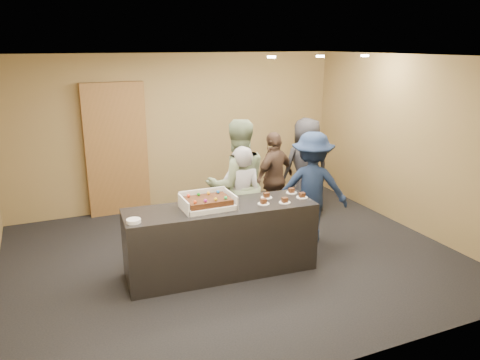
{
  "coord_description": "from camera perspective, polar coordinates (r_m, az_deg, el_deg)",
  "views": [
    {
      "loc": [
        -2.29,
        -5.5,
        2.86
      ],
      "look_at": [
        0.1,
        0.0,
        1.1
      ],
      "focal_mm": 35.0,
      "sensor_mm": 36.0,
      "label": 1
    }
  ],
  "objects": [
    {
      "name": "slice_a",
      "position": [
        5.92,
        2.88,
        -2.73
      ],
      "size": [
        0.15,
        0.15,
        0.07
      ],
      "color": "white",
      "rests_on": "serving_counter"
    },
    {
      "name": "person_sage_man",
      "position": [
        6.58,
        -0.3,
        -0.63
      ],
      "size": [
        0.96,
        0.78,
        1.87
      ],
      "primitive_type": "imported",
      "rotation": [
        0.0,
        0.0,
        3.06
      ],
      "color": "gray",
      "rests_on": "floor"
    },
    {
      "name": "room",
      "position": [
        6.14,
        -0.89,
        2.16
      ],
      "size": [
        6.04,
        6.0,
        2.7
      ],
      "color": "black",
      "rests_on": "ground"
    },
    {
      "name": "slice_e",
      "position": [
        6.21,
        7.56,
        -1.93
      ],
      "size": [
        0.15,
        0.15,
        0.07
      ],
      "color": "white",
      "rests_on": "serving_counter"
    },
    {
      "name": "slice_c",
      "position": [
        5.99,
        5.47,
        -2.55
      ],
      "size": [
        0.15,
        0.15,
        0.07
      ],
      "color": "white",
      "rests_on": "serving_counter"
    },
    {
      "name": "plate_stack",
      "position": [
        5.45,
        -12.85,
        -4.88
      ],
      "size": [
        0.17,
        0.17,
        0.04
      ],
      "primitive_type": "cylinder",
      "color": "white",
      "rests_on": "serving_counter"
    },
    {
      "name": "ceiling_spotlights",
      "position": [
        7.15,
        9.76,
        14.64
      ],
      "size": [
        1.72,
        0.12,
        0.03
      ],
      "color": "#FFEAC6",
      "rests_on": "ceiling"
    },
    {
      "name": "slice_d",
      "position": [
        6.38,
        6.3,
        -1.38
      ],
      "size": [
        0.15,
        0.15,
        0.07
      ],
      "color": "white",
      "rests_on": "serving_counter"
    },
    {
      "name": "slice_b",
      "position": [
        6.16,
        3.24,
        -1.96
      ],
      "size": [
        0.15,
        0.15,
        0.07
      ],
      "color": "white",
      "rests_on": "serving_counter"
    },
    {
      "name": "person_dark_suit",
      "position": [
        7.94,
        8.03,
        1.51
      ],
      "size": [
        0.87,
        0.6,
        1.69
      ],
      "primitive_type": "imported",
      "rotation": [
        0.0,
        0.0,
        3.06
      ],
      "color": "#25252A",
      "rests_on": "floor"
    },
    {
      "name": "person_server_grey",
      "position": [
        6.45,
        0.18,
        -2.5
      ],
      "size": [
        0.65,
        0.52,
        1.54
      ],
      "primitive_type": "imported",
      "rotation": [
        0.0,
        0.0,
        2.83
      ],
      "color": "#A2A2A7",
      "rests_on": "floor"
    },
    {
      "name": "serving_counter",
      "position": [
        6.01,
        -2.33,
        -7.28
      ],
      "size": [
        2.44,
        0.86,
        0.9
      ],
      "primitive_type": "cube",
      "rotation": [
        0.0,
        0.0,
        -0.07
      ],
      "color": "black",
      "rests_on": "floor"
    },
    {
      "name": "person_navy_man",
      "position": [
        6.94,
        8.74,
        -0.88
      ],
      "size": [
        1.22,
        1.06,
        1.64
      ],
      "primitive_type": "imported",
      "rotation": [
        0.0,
        0.0,
        2.63
      ],
      "color": "#182647",
      "rests_on": "floor"
    },
    {
      "name": "storage_cabinet",
      "position": [
        8.18,
        -14.83,
        3.59
      ],
      "size": [
        1.02,
        0.15,
        2.25
      ],
      "primitive_type": "cube",
      "color": "brown",
      "rests_on": "floor"
    },
    {
      "name": "person_brown_extra",
      "position": [
        7.56,
        4.2,
        0.21
      ],
      "size": [
        0.96,
        0.7,
        1.52
      ],
      "primitive_type": "imported",
      "rotation": [
        0.0,
        0.0,
        3.57
      ],
      "color": "brown",
      "rests_on": "floor"
    },
    {
      "name": "cake_box",
      "position": [
        5.79,
        -4.02,
        -2.96
      ],
      "size": [
        0.63,
        0.44,
        0.19
      ],
      "color": "white",
      "rests_on": "serving_counter"
    },
    {
      "name": "sheet_cake",
      "position": [
        5.75,
        -3.95,
        -2.54
      ],
      "size": [
        0.54,
        0.37,
        0.11
      ],
      "color": "#3D1D0E",
      "rests_on": "cake_box"
    }
  ]
}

